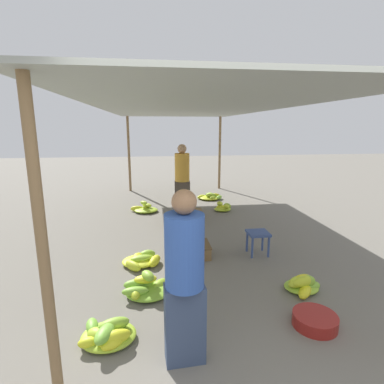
{
  "coord_description": "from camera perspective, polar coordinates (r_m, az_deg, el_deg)",
  "views": [
    {
      "loc": [
        -0.72,
        -1.75,
        2.06
      ],
      "look_at": [
        0.0,
        3.82,
        0.84
      ],
      "focal_mm": 28.0,
      "sensor_mm": 36.0,
      "label": 1
    }
  ],
  "objects": [
    {
      "name": "shopper_walking_mid",
      "position": [
        7.28,
        -1.88,
        2.8
      ],
      "size": [
        0.38,
        0.37,
        1.67
      ],
      "color": "#4C4238",
      "rests_on": "ground"
    },
    {
      "name": "banana_pile_right_2",
      "position": [
        8.72,
        3.5,
        -0.94
      ],
      "size": [
        0.8,
        0.54,
        0.2
      ],
      "color": "#7FB735",
      "rests_on": "ground"
    },
    {
      "name": "basin_black",
      "position": [
        3.67,
        22.36,
        -21.66
      ],
      "size": [
        0.46,
        0.46,
        0.13
      ],
      "color": "maroon",
      "rests_on": "ground"
    },
    {
      "name": "banana_pile_right_1",
      "position": [
        7.55,
        5.96,
        -2.96
      ],
      "size": [
        0.46,
        0.44,
        0.24
      ],
      "color": "#95C031",
      "rests_on": "ground"
    },
    {
      "name": "crate_far",
      "position": [
        6.95,
        0.25,
        -4.18
      ],
      "size": [
        0.41,
        0.41,
        0.18
      ],
      "color": "#9E7A4C",
      "rests_on": "ground"
    },
    {
      "name": "canopy_post_back_right",
      "position": [
        10.16,
        5.3,
        7.35
      ],
      "size": [
        0.08,
        0.08,
        2.4
      ],
      "primitive_type": "cylinder",
      "color": "olive",
      "rests_on": "ground"
    },
    {
      "name": "banana_pile_left_3",
      "position": [
        3.97,
        -8.77,
        -17.57
      ],
      "size": [
        0.6,
        0.5,
        0.31
      ],
      "color": "#97C131",
      "rests_on": "ground"
    },
    {
      "name": "banana_pile_left_0",
      "position": [
        3.32,
        -15.85,
        -24.7
      ],
      "size": [
        0.54,
        0.52,
        0.21
      ],
      "color": "yellow",
      "rests_on": "ground"
    },
    {
      "name": "banana_pile_left_1",
      "position": [
        4.76,
        -9.5,
        -12.67
      ],
      "size": [
        0.62,
        0.65,
        0.16
      ],
      "color": "#BDD02A",
      "rests_on": "ground"
    },
    {
      "name": "vendor_foreground",
      "position": [
        2.64,
        -1.42,
        -15.81
      ],
      "size": [
        0.36,
        0.35,
        1.58
      ],
      "color": "#384766",
      "rests_on": "ground"
    },
    {
      "name": "canopy_tarp",
      "position": [
        6.02,
        -0.5,
        15.68
      ],
      "size": [
        3.39,
        8.23,
        0.04
      ],
      "primitive_type": "cube",
      "color": "#9EA399",
      "rests_on": "canopy_post_front_left"
    },
    {
      "name": "canopy_post_front_left",
      "position": [
        2.35,
        -26.48,
        -10.53
      ],
      "size": [
        0.08,
        0.08,
        2.4
      ],
      "primitive_type": "cylinder",
      "color": "olive",
      "rests_on": "ground"
    },
    {
      "name": "canopy_post_back_left",
      "position": [
        9.95,
        -11.91,
        7.03
      ],
      "size": [
        0.08,
        0.08,
        2.4
      ],
      "primitive_type": "cylinder",
      "color": "olive",
      "rests_on": "ground"
    },
    {
      "name": "crate_near",
      "position": [
        6.47,
        -2.96,
        -5.29
      ],
      "size": [
        0.44,
        0.44,
        0.22
      ],
      "color": "brown",
      "rests_on": "ground"
    },
    {
      "name": "stool",
      "position": [
        5.06,
        12.45,
        -8.22
      ],
      "size": [
        0.34,
        0.34,
        0.39
      ],
      "color": "#384C84",
      "rests_on": "ground"
    },
    {
      "name": "crate_mid",
      "position": [
        4.97,
        0.5,
        -10.93
      ],
      "size": [
        0.49,
        0.49,
        0.21
      ],
      "color": "brown",
      "rests_on": "ground"
    },
    {
      "name": "banana_pile_left_2",
      "position": [
        7.52,
        -8.96,
        -3.18
      ],
      "size": [
        0.68,
        0.5,
        0.28
      ],
      "color": "#A3C62F",
      "rests_on": "ground"
    },
    {
      "name": "banana_pile_right_0",
      "position": [
        4.22,
        20.4,
        -16.21
      ],
      "size": [
        0.5,
        0.51,
        0.23
      ],
      "color": "yellow",
      "rests_on": "ground"
    }
  ]
}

